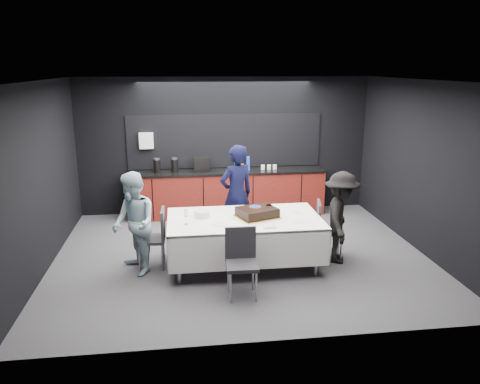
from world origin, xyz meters
name	(u,v)px	position (x,y,z in m)	size (l,w,h in m)	color
ground	(241,255)	(0.00, 0.00, 0.00)	(6.00, 6.00, 0.00)	#46464B
room_shell	(241,143)	(0.00, 0.00, 1.86)	(6.04, 5.04, 2.82)	white
kitchenette	(226,189)	(-0.02, 2.22, 0.54)	(4.10, 0.64, 2.05)	#57120D
party_table	(244,226)	(0.00, -0.40, 0.64)	(2.32, 1.32, 0.78)	#99999E
cake_assembly	(257,212)	(0.20, -0.39, 0.85)	(0.72, 0.66, 0.18)	gold
plate_stack	(202,214)	(-0.63, -0.29, 0.83)	(0.23, 0.23, 0.10)	white
loose_plate_near	(219,224)	(-0.41, -0.67, 0.78)	(0.20, 0.20, 0.01)	white
loose_plate_right_a	(296,212)	(0.84, -0.25, 0.78)	(0.18, 0.18, 0.01)	white
loose_plate_right_b	(299,221)	(0.78, -0.68, 0.78)	(0.19, 0.19, 0.01)	white
loose_plate_far	(249,210)	(0.14, -0.03, 0.78)	(0.21, 0.21, 0.01)	white
fork_pile	(269,227)	(0.29, -0.89, 0.79)	(0.18, 0.11, 0.03)	white
champagne_flute	(186,214)	(-0.88, -0.59, 0.94)	(0.06, 0.06, 0.22)	white
chair_left	(156,234)	(-1.34, -0.27, 0.53)	(0.43, 0.43, 0.92)	#28282D
chair_right	(325,226)	(1.33, -0.24, 0.53)	(0.50, 0.50, 0.92)	#28282D
chair_near	(241,257)	(-0.17, -1.32, 0.53)	(0.43, 0.43, 0.92)	#28282D
person_center	(236,195)	(0.00, 0.57, 0.87)	(0.63, 0.42, 1.74)	black
person_left	(134,224)	(-1.64, -0.44, 0.77)	(0.75, 0.58, 1.54)	#9EB9C7
person_right	(341,217)	(1.52, -0.42, 0.73)	(0.94, 0.54, 1.45)	black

